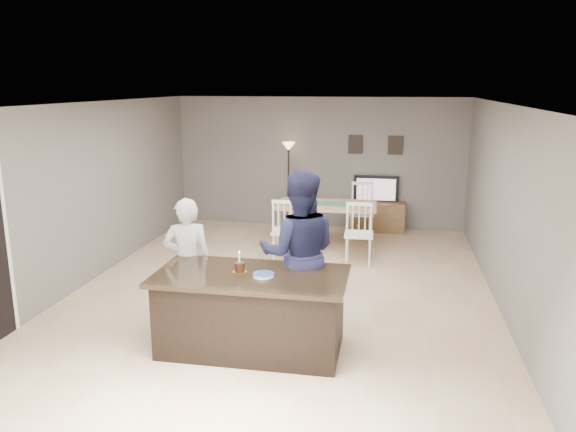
% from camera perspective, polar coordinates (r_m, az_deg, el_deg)
% --- Properties ---
extents(floor, '(8.00, 8.00, 0.00)m').
position_cam_1_polar(floor, '(8.25, -0.59, -7.75)').
color(floor, tan).
rests_on(floor, ground).
extents(room_shell, '(8.00, 8.00, 8.00)m').
position_cam_1_polar(room_shell, '(7.80, -0.62, 3.82)').
color(room_shell, slate).
rests_on(room_shell, floor).
extents(kitchen_island, '(2.15, 1.10, 0.90)m').
position_cam_1_polar(kitchen_island, '(6.45, -3.73, -9.63)').
color(kitchen_island, black).
rests_on(kitchen_island, floor).
extents(tv_console, '(1.20, 0.40, 0.60)m').
position_cam_1_polar(tv_console, '(11.63, 8.83, -0.07)').
color(tv_console, brown).
rests_on(tv_console, floor).
extents(television, '(0.91, 0.12, 0.53)m').
position_cam_1_polar(television, '(11.59, 8.94, 2.72)').
color(television, black).
rests_on(television, tv_console).
extents(tv_screen_glow, '(0.78, 0.00, 0.78)m').
position_cam_1_polar(tv_screen_glow, '(11.51, 8.93, 2.68)').
color(tv_screen_glow, orange).
rests_on(tv_screen_glow, tv_console).
extents(picture_frames, '(1.10, 0.02, 0.38)m').
position_cam_1_polar(picture_frames, '(11.59, 8.87, 7.16)').
color(picture_frames, black).
rests_on(picture_frames, room_shell).
extents(woman, '(0.68, 0.55, 1.62)m').
position_cam_1_polar(woman, '(7.09, -10.16, -4.59)').
color(woman, '#B6B5BA').
rests_on(woman, floor).
extents(man, '(1.07, 0.90, 1.99)m').
position_cam_1_polar(man, '(6.68, 1.12, -3.82)').
color(man, '#181A36').
rests_on(man, floor).
extents(birthday_cake, '(0.16, 0.16, 0.24)m').
position_cam_1_polar(birthday_cake, '(6.35, -4.95, -5.18)').
color(birthday_cake, gold).
rests_on(birthday_cake, kitchen_island).
extents(plate_stack, '(0.24, 0.24, 0.04)m').
position_cam_1_polar(plate_stack, '(6.19, -2.52, -6.01)').
color(plate_stack, white).
rests_on(plate_stack, kitchen_island).
extents(dining_table, '(1.82, 2.06, 1.09)m').
position_cam_1_polar(dining_table, '(10.20, 3.92, 0.44)').
color(dining_table, tan).
rests_on(dining_table, floor).
extents(floor_lamp, '(0.27, 0.27, 1.79)m').
position_cam_1_polar(floor_lamp, '(11.64, 0.05, 5.54)').
color(floor_lamp, black).
rests_on(floor_lamp, floor).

